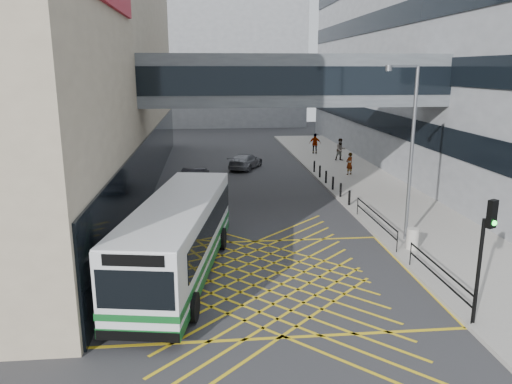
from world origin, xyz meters
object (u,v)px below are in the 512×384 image
object	(u,v)px
car_dark	(195,178)
car_white	(151,269)
pedestrian_a	(349,164)
litter_bin	(412,239)
bus	(179,236)
pedestrian_c	(315,144)
street_lamp	(409,144)
pedestrian_b	(341,150)
car_silver	(245,161)
traffic_light	(485,244)

from	to	relation	value
car_dark	car_white	bearing A→B (deg)	91.14
pedestrian_a	car_dark	bearing A→B (deg)	-17.83
litter_bin	pedestrian_a	world-z (taller)	pedestrian_a
bus	pedestrian_c	bearing A→B (deg)	77.37
street_lamp	pedestrian_c	xyz separation A→B (m)	(1.16, 25.16, -3.69)
bus	pedestrian_b	distance (m)	27.38
pedestrian_b	litter_bin	bearing A→B (deg)	-105.22
pedestrian_a	car_white	bearing A→B (deg)	23.36
car_silver	bus	bearing A→B (deg)	103.59
bus	pedestrian_c	world-z (taller)	bus
street_lamp	pedestrian_a	world-z (taller)	street_lamp
pedestrian_c	car_dark	bearing A→B (deg)	62.31
pedestrian_a	pedestrian_b	distance (m)	6.12
traffic_light	street_lamp	distance (m)	8.38
car_silver	pedestrian_b	world-z (taller)	pedestrian_b
street_lamp	litter_bin	xyz separation A→B (m)	(-0.02, -1.23, -4.17)
pedestrian_b	car_white	bearing A→B (deg)	-128.25
bus	car_silver	bearing A→B (deg)	88.63
traffic_light	car_silver	bearing A→B (deg)	76.13
bus	pedestrian_c	xyz separation A→B (m)	(11.60, 28.01, -0.56)
pedestrian_b	pedestrian_c	bearing A→B (deg)	101.72
car_dark	pedestrian_a	world-z (taller)	pedestrian_a
litter_bin	pedestrian_a	distance (m)	16.48
car_dark	litter_bin	xyz separation A→B (m)	(10.13, -13.53, -0.11)
car_white	litter_bin	size ratio (longest dim) A/B	4.05
car_white	pedestrian_b	distance (m)	28.53
car_white	street_lamp	world-z (taller)	street_lamp
bus	car_dark	distance (m)	15.18
car_white	car_silver	world-z (taller)	car_silver
bus	traffic_light	world-z (taller)	traffic_light
pedestrian_c	traffic_light	bearing A→B (deg)	100.39
street_lamp	pedestrian_c	bearing A→B (deg)	68.59
bus	pedestrian_b	world-z (taller)	bus
car_dark	pedestrian_c	bearing A→B (deg)	-125.21
car_dark	litter_bin	bearing A→B (deg)	132.94
car_dark	litter_bin	distance (m)	16.90
traffic_light	litter_bin	xyz separation A→B (m)	(0.71, 6.89, -2.23)
pedestrian_b	street_lamp	bearing A→B (deg)	-105.54
litter_bin	street_lamp	bearing A→B (deg)	88.84
car_dark	litter_bin	world-z (taller)	car_dark
litter_bin	pedestrian_a	bearing A→B (deg)	83.99
pedestrian_a	bus	bearing A→B (deg)	24.62
traffic_light	pedestrian_b	bearing A→B (deg)	58.48
litter_bin	pedestrian_c	world-z (taller)	pedestrian_c
litter_bin	pedestrian_b	world-z (taller)	pedestrian_b
bus	litter_bin	xyz separation A→B (m)	(10.42, 1.61, -1.04)
bus	car_silver	size ratio (longest dim) A/B	2.63
car_silver	traffic_light	bearing A→B (deg)	125.95
car_silver	pedestrian_a	size ratio (longest dim) A/B	2.54
bus	litter_bin	size ratio (longest dim) A/B	11.96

